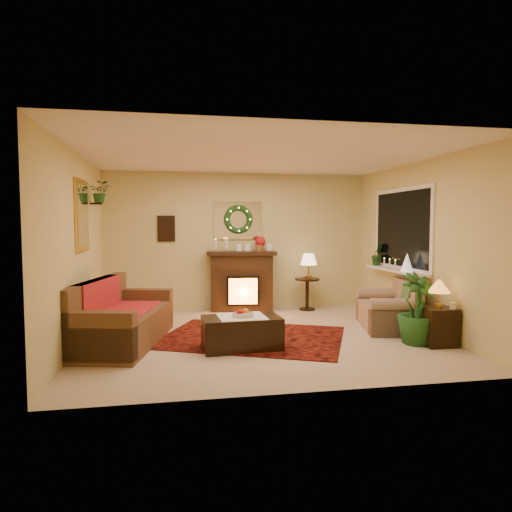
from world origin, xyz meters
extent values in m
plane|color=beige|center=(0.00, 0.00, 0.00)|extent=(5.00, 5.00, 0.00)
plane|color=white|center=(0.00, 0.00, 2.60)|extent=(5.00, 5.00, 0.00)
plane|color=#EFD88C|center=(0.00, 2.25, 1.30)|extent=(5.00, 5.00, 0.00)
plane|color=#EFD88C|center=(0.00, -2.25, 1.30)|extent=(5.00, 5.00, 0.00)
plane|color=#EFD88C|center=(-2.50, 0.00, 1.30)|extent=(4.50, 4.50, 0.00)
plane|color=#EFD88C|center=(2.50, 0.00, 1.30)|extent=(4.50, 4.50, 0.00)
cube|color=#3F160C|center=(-0.13, -0.04, 0.01)|extent=(3.09, 2.76, 0.01)
cube|color=brown|center=(-1.91, -0.06, 0.43)|extent=(1.33, 2.19, 0.88)
cube|color=#DF4317|center=(-1.94, 0.08, 0.46)|extent=(0.79, 1.29, 0.02)
cube|color=black|center=(0.03, 2.04, 0.55)|extent=(1.18, 0.48, 1.05)
sphere|color=#B5151A|center=(0.40, 2.04, 1.30)|extent=(0.20, 0.20, 0.20)
cylinder|color=silver|center=(-0.46, 2.01, 1.26)|extent=(0.06, 0.06, 0.17)
cylinder|color=white|center=(-0.25, 2.05, 1.26)|extent=(0.06, 0.06, 0.19)
cube|color=white|center=(0.00, 2.23, 1.70)|extent=(0.92, 0.02, 0.72)
torus|color=#194719|center=(0.00, 2.19, 1.72)|extent=(0.55, 0.11, 0.55)
cube|color=#381E11|center=(-1.35, 2.23, 1.55)|extent=(0.32, 0.03, 0.48)
cube|color=gold|center=(-2.48, 0.30, 1.75)|extent=(0.03, 0.84, 1.00)
imported|color=#194719|center=(-2.34, 1.05, 1.97)|extent=(0.33, 0.28, 0.36)
cube|color=gray|center=(2.06, 0.17, 0.42)|extent=(1.03, 1.43, 0.75)
cube|color=white|center=(2.48, 0.55, 1.55)|extent=(0.03, 1.86, 1.36)
cube|color=black|center=(2.47, 0.55, 1.55)|extent=(0.02, 1.70, 1.22)
cube|color=white|center=(2.38, 0.55, 0.87)|extent=(0.22, 1.86, 0.04)
cone|color=white|center=(2.35, 0.12, 1.04)|extent=(0.19, 0.19, 0.29)
imported|color=#225F29|center=(2.39, 1.24, 1.08)|extent=(0.29, 0.23, 0.52)
cylinder|color=#311B14|center=(1.27, 1.87, 0.33)|extent=(0.55, 0.55, 0.61)
cone|color=#FFCE92|center=(1.29, 1.86, 0.88)|extent=(0.31, 0.31, 0.48)
cube|color=black|center=(2.26, -0.89, 0.27)|extent=(0.42, 0.42, 0.51)
cone|color=orange|center=(2.25, -0.92, 0.74)|extent=(0.30, 0.30, 0.44)
cube|color=#523010|center=(-0.37, -0.60, 0.21)|extent=(1.03, 0.60, 0.42)
cylinder|color=silver|center=(-0.35, -0.64, 0.45)|extent=(0.28, 0.28, 0.06)
imported|color=#184F1C|center=(2.03, -0.79, 0.45)|extent=(2.07, 2.07, 2.90)
camera|label=1|loc=(-1.24, -6.41, 1.63)|focal=32.00mm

